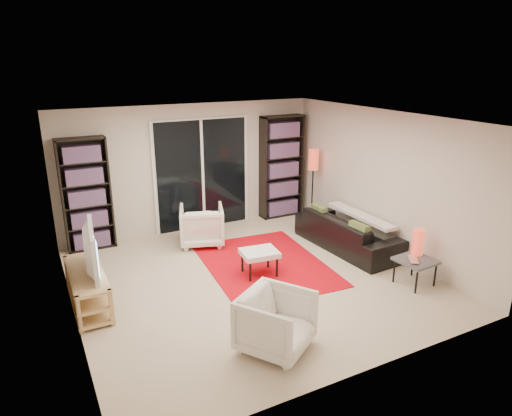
# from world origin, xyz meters

# --- Properties ---
(floor) EXTENTS (5.00, 5.00, 0.00)m
(floor) POSITION_xyz_m (0.00, 0.00, 0.00)
(floor) COLOR beige
(floor) RESTS_ON ground
(wall_back) EXTENTS (5.00, 0.02, 2.40)m
(wall_back) POSITION_xyz_m (0.00, 2.50, 1.20)
(wall_back) COLOR beige
(wall_back) RESTS_ON ground
(wall_front) EXTENTS (5.00, 0.02, 2.40)m
(wall_front) POSITION_xyz_m (0.00, -2.50, 1.20)
(wall_front) COLOR beige
(wall_front) RESTS_ON ground
(wall_left) EXTENTS (0.02, 5.00, 2.40)m
(wall_left) POSITION_xyz_m (-2.50, 0.00, 1.20)
(wall_left) COLOR beige
(wall_left) RESTS_ON ground
(wall_right) EXTENTS (0.02, 5.00, 2.40)m
(wall_right) POSITION_xyz_m (2.50, 0.00, 1.20)
(wall_right) COLOR beige
(wall_right) RESTS_ON ground
(ceiling) EXTENTS (5.00, 5.00, 0.02)m
(ceiling) POSITION_xyz_m (0.00, 0.00, 2.40)
(ceiling) COLOR white
(ceiling) RESTS_ON wall_back
(sliding_door) EXTENTS (1.92, 0.08, 2.16)m
(sliding_door) POSITION_xyz_m (0.20, 2.46, 1.05)
(sliding_door) COLOR white
(sliding_door) RESTS_ON ground
(bookshelf_left) EXTENTS (0.80, 0.30, 1.95)m
(bookshelf_left) POSITION_xyz_m (-1.95, 2.33, 0.98)
(bookshelf_left) COLOR black
(bookshelf_left) RESTS_ON ground
(bookshelf_right) EXTENTS (0.90, 0.30, 2.10)m
(bookshelf_right) POSITION_xyz_m (1.90, 2.33, 1.05)
(bookshelf_right) COLOR black
(bookshelf_right) RESTS_ON ground
(tv_stand) EXTENTS (0.44, 1.37, 0.50)m
(tv_stand) POSITION_xyz_m (-2.30, 0.29, 0.26)
(tv_stand) COLOR #D9B26D
(tv_stand) RESTS_ON floor
(tv) EXTENTS (0.25, 1.08, 0.62)m
(tv) POSITION_xyz_m (-2.28, 0.29, 0.81)
(tv) COLOR black
(tv) RESTS_ON tv_stand
(rug) EXTENTS (2.01, 2.59, 0.01)m
(rug) POSITION_xyz_m (0.42, 0.33, 0.01)
(rug) COLOR red
(rug) RESTS_ON floor
(sofa) EXTENTS (0.91, 2.09, 0.60)m
(sofa) POSITION_xyz_m (2.03, 0.27, 0.30)
(sofa) COLOR black
(sofa) RESTS_ON floor
(armchair_back) EXTENTS (0.97, 0.98, 0.70)m
(armchair_back) POSITION_xyz_m (-0.16, 1.62, 0.35)
(armchair_back) COLOR white
(armchair_back) RESTS_ON floor
(armchair_front) EXTENTS (1.03, 1.04, 0.69)m
(armchair_front) POSITION_xyz_m (-0.53, -1.71, 0.34)
(armchair_front) COLOR white
(armchair_front) RESTS_ON floor
(ottoman) EXTENTS (0.59, 0.50, 0.40)m
(ottoman) POSITION_xyz_m (0.18, 0.05, 0.34)
(ottoman) COLOR white
(ottoman) RESTS_ON floor
(side_table) EXTENTS (0.55, 0.55, 0.40)m
(side_table) POSITION_xyz_m (2.06, -1.28, 0.36)
(side_table) COLOR #4C4C52
(side_table) RESTS_ON floor
(laptop) EXTENTS (0.35, 0.37, 0.02)m
(laptop) POSITION_xyz_m (2.03, -1.32, 0.41)
(laptop) COLOR silver
(laptop) RESTS_ON side_table
(table_lamp) EXTENTS (0.17, 0.17, 0.39)m
(table_lamp) POSITION_xyz_m (2.21, -1.15, 0.60)
(table_lamp) COLOR #E14227
(table_lamp) RESTS_ON side_table
(floor_lamp) EXTENTS (0.22, 0.22, 1.48)m
(floor_lamp) POSITION_xyz_m (2.27, 1.73, 1.14)
(floor_lamp) COLOR black
(floor_lamp) RESTS_ON floor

